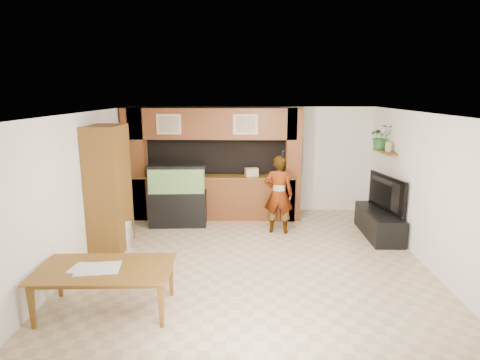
{
  "coord_description": "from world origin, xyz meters",
  "views": [
    {
      "loc": [
        -0.07,
        -6.64,
        2.95
      ],
      "look_at": [
        -0.23,
        0.6,
        1.35
      ],
      "focal_mm": 30.0,
      "sensor_mm": 36.0,
      "label": 1
    }
  ],
  "objects_px": {
    "person": "(279,195)",
    "television": "(381,194)",
    "pantry_cabinet": "(109,188)",
    "aquarium": "(178,196)",
    "dining_table": "(106,291)"
  },
  "relations": [
    {
      "from": "aquarium",
      "to": "television",
      "type": "xyz_separation_m",
      "value": [
        4.3,
        -0.55,
        0.22
      ]
    },
    {
      "from": "aquarium",
      "to": "pantry_cabinet",
      "type": "bearing_deg",
      "value": -131.08
    },
    {
      "from": "aquarium",
      "to": "television",
      "type": "relative_size",
      "value": 1.08
    },
    {
      "from": "person",
      "to": "pantry_cabinet",
      "type": "bearing_deg",
      "value": 22.63
    },
    {
      "from": "pantry_cabinet",
      "to": "dining_table",
      "type": "distance_m",
      "value": 2.57
    },
    {
      "from": "person",
      "to": "television",
      "type": "bearing_deg",
      "value": -177.54
    },
    {
      "from": "pantry_cabinet",
      "to": "television",
      "type": "relative_size",
      "value": 1.83
    },
    {
      "from": "dining_table",
      "to": "television",
      "type": "bearing_deg",
      "value": 31.39
    },
    {
      "from": "aquarium",
      "to": "dining_table",
      "type": "relative_size",
      "value": 0.77
    },
    {
      "from": "pantry_cabinet",
      "to": "aquarium",
      "type": "relative_size",
      "value": 1.69
    },
    {
      "from": "pantry_cabinet",
      "to": "aquarium",
      "type": "distance_m",
      "value": 1.77
    },
    {
      "from": "aquarium",
      "to": "person",
      "type": "xyz_separation_m",
      "value": [
        2.21,
        -0.4,
        0.16
      ]
    },
    {
      "from": "pantry_cabinet",
      "to": "aquarium",
      "type": "xyz_separation_m",
      "value": [
        1.05,
        1.34,
        -0.5
      ]
    },
    {
      "from": "television",
      "to": "aquarium",
      "type": "bearing_deg",
      "value": 70.15
    },
    {
      "from": "television",
      "to": "dining_table",
      "type": "bearing_deg",
      "value": 111.26
    }
  ]
}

